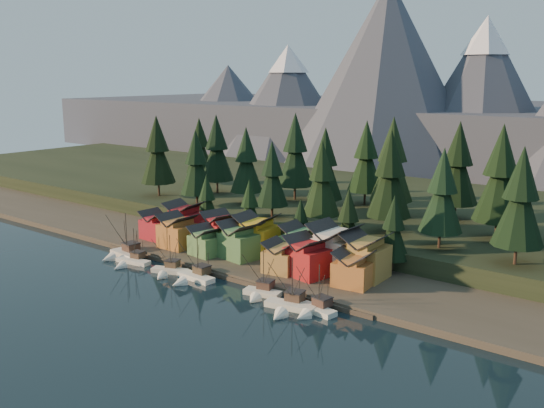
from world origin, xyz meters
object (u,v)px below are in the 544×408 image
Objects in this scene: boat_3 at (192,272)px; house_front_1 at (178,230)px; house_back_1 at (221,229)px; boat_0 at (121,248)px; house_front_0 at (157,224)px; boat_2 at (168,266)px; house_back_0 at (184,219)px; boat_1 at (130,257)px; boat_5 at (288,301)px; boat_6 at (314,303)px; boat_4 at (261,287)px.

house_front_1 is at bearing 148.39° from boat_3.
boat_3 is at bearing -49.57° from house_back_1.
house_front_0 is at bearing 107.20° from boat_0.
house_back_1 reaches higher than boat_3.
house_back_1 is (-2.38, 21.28, 4.44)m from boat_2.
boat_2 is 28.60m from house_back_0.
boat_0 is at bearing -179.36° from boat_3.
boat_1 is 48.85m from boat_5.
boat_2 is 1.01× the size of house_back_0.
house_front_0 is (-21.77, 16.25, 3.67)m from boat_2.
boat_0 is at bearing 151.05° from boat_1.
house_back_0 is (-17.29, 22.28, 4.76)m from boat_2.
house_back_1 reaches higher than boat_6.
boat_0 is 15.04m from house_front_0.
house_front_1 is (-37.67, 11.92, 3.92)m from boat_4.
house_back_0 reaches higher than boat_4.
house_front_1 is at bearing 149.99° from boat_4.
boat_4 is 1.09× the size of house_back_0.
boat_2 is at bearing 168.01° from boat_5.
house_back_0 reaches higher than boat_1.
boat_0 is at bearing 154.62° from boat_2.
boat_2 is 1.15× the size of house_front_1.
boat_2 is at bearing -5.52° from boat_1.
house_back_0 is (1.82, 20.54, 4.06)m from boat_0.
boat_2 is at bearing -50.90° from house_front_1.
boat_0 reaches higher than house_back_0.
boat_4 is 14.30m from boat_6.
boat_1 is 12.91m from boat_2.
house_back_0 is at bearing 91.75° from boat_0.
boat_6 is (40.95, 0.94, 0.31)m from boat_2.
house_back_1 reaches higher than boat_5.
boat_4 is 9.68m from boat_5.
house_back_1 is (14.91, -1.01, -0.32)m from house_back_0.
boat_1 is 53.87m from boat_6.
boat_4 is at bearing 9.47° from boat_3.
boat_2 is 0.89× the size of boat_3.
boat_1 is at bearing -96.92° from house_front_1.
boat_3 reaches higher than boat_2.
boat_1 is 1.05× the size of house_back_1.
boat_5 is (27.86, -1.02, 0.02)m from boat_3.
boat_1 is at bearing -173.95° from boat_3.
boat_0 is at bearing -77.30° from house_front_0.
house_front_0 is at bearing 155.68° from boat_3.
boat_3 is 1.04× the size of boat_6.
boat_5 is 1.18× the size of house_back_0.
boat_1 is 19.43m from house_front_0.
boat_6 reaches higher than boat_1.
boat_6 is (14.27, -0.95, -0.01)m from boat_4.
boat_6 is at bearing -6.56° from boat_1.
house_back_1 is at bearing 76.23° from boat_2.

